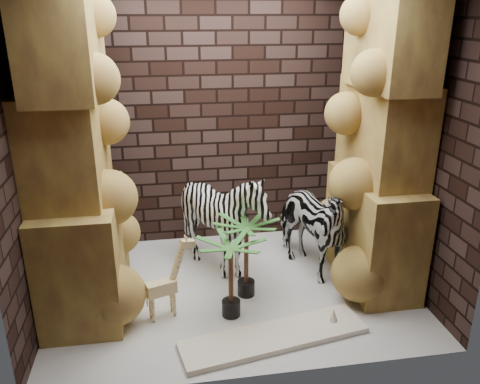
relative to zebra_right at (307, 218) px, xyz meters
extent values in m
plane|color=silver|center=(-0.80, -0.23, -0.63)|extent=(3.50, 3.50, 0.00)
plane|color=black|center=(-0.80, 1.02, 0.87)|extent=(3.50, 0.00, 3.50)
plane|color=black|center=(-0.80, -1.48, 0.87)|extent=(3.50, 0.00, 3.50)
plane|color=black|center=(-2.55, -0.23, 0.87)|extent=(0.00, 3.00, 3.00)
plane|color=black|center=(0.95, -0.23, 0.87)|extent=(0.00, 3.00, 3.00)
imported|color=white|center=(0.00, 0.00, 0.00)|extent=(0.90, 1.19, 1.26)
imported|color=white|center=(-0.86, 0.14, -0.09)|extent=(1.17, 1.36, 1.09)
cube|color=white|center=(-0.58, -1.07, -0.60)|extent=(1.67, 0.69, 0.05)
camera|label=1|loc=(-1.43, -4.42, 2.02)|focal=36.45mm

